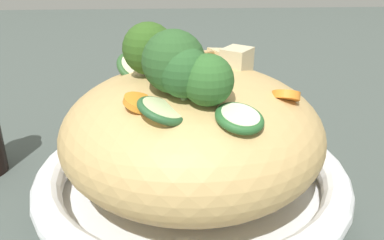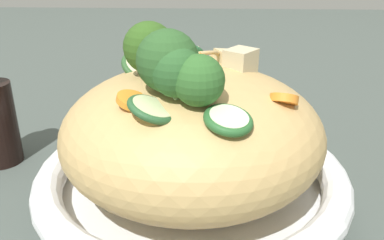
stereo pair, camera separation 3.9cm
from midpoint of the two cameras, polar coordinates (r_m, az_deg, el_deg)
ground_plane at (r=0.43m, az=2.60°, el=-11.99°), size 3.00×3.00×0.00m
serving_bowl at (r=0.42m, az=2.67°, el=-9.03°), size 0.31×0.31×0.05m
noodle_heap at (r=0.39m, az=2.82°, el=-1.68°), size 0.25×0.25×0.14m
broccoli_florets at (r=0.35m, az=-0.31°, el=8.42°), size 0.19×0.10×0.07m
carrot_coins at (r=0.38m, az=4.63°, el=5.84°), size 0.16×0.16×0.03m
zucchini_slices at (r=0.36m, az=0.57°, el=5.45°), size 0.17×0.14×0.04m
chicken_chunks at (r=0.39m, az=4.09°, el=8.20°), size 0.08×0.10×0.04m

